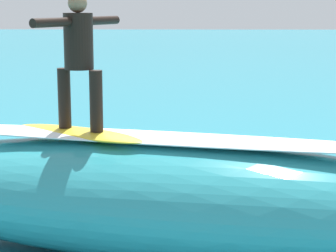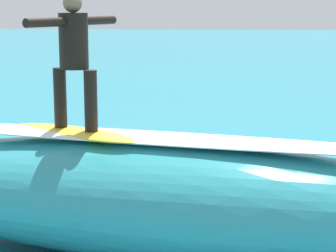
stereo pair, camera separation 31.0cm
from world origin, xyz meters
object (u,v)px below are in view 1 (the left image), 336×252
at_px(surfer_riding, 79,51).
at_px(surfer_paddling, 219,158).
at_px(surfboard_paddling, 226,167).
at_px(surfboard_riding, 81,133).

xyz_separation_m(surfer_riding, surfer_paddling, (-1.87, -3.76, -2.18)).
height_order(surfboard_paddling, surfer_paddling, surfer_paddling).
distance_m(surfboard_riding, surfboard_paddling, 4.47).
bearing_deg(surfboard_riding, surfer_riding, 120.29).
relative_size(surfboard_riding, surfer_paddling, 1.22).
xyz_separation_m(surfboard_riding, surfboard_paddling, (-1.99, -3.76, -1.37)).
height_order(surfboard_riding, surfer_paddling, surfboard_riding).
distance_m(surfboard_riding, surfer_riding, 0.96).
bearing_deg(surfer_paddling, surfer_riding, -114.96).
bearing_deg(surfer_riding, surfboard_riding, -59.71).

